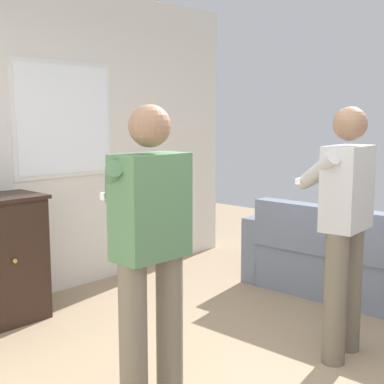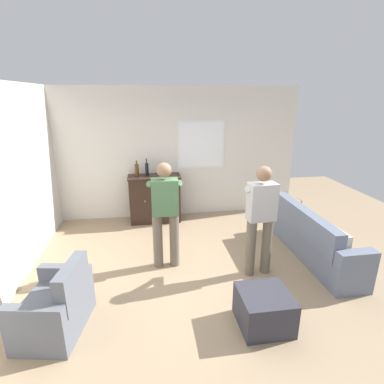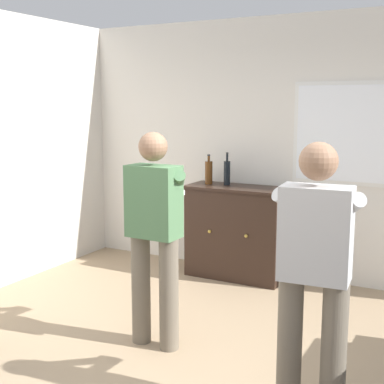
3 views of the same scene
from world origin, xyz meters
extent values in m
plane|color=#9E8466|center=(0.00, 0.00, 0.00)|extent=(10.40, 10.40, 0.00)
cube|color=silver|center=(0.00, 2.66, 1.40)|extent=(5.20, 0.12, 2.80)
cube|color=silver|center=(0.46, 2.60, 1.58)|extent=(1.05, 0.02, 1.05)
cube|color=white|center=(0.46, 2.59, 1.58)|extent=(0.97, 0.03, 0.97)
cube|color=slate|center=(1.98, 0.39, 0.21)|extent=(0.55, 1.92, 0.42)
cube|color=slate|center=(1.77, 0.39, 0.63)|extent=(0.18, 1.92, 0.43)
cube|color=slate|center=(1.98, 1.43, 0.32)|extent=(0.55, 0.18, 0.64)
cube|color=slate|center=(1.98, -0.65, 0.32)|extent=(0.55, 0.18, 0.64)
cube|color=orange|center=(1.90, 1.10, 0.60)|extent=(0.20, 0.42, 0.36)
cube|color=beige|center=(1.90, -0.32, 0.60)|extent=(0.17, 0.41, 0.36)
cube|color=slate|center=(-1.86, -0.73, 0.20)|extent=(0.74, 0.74, 0.40)
cube|color=slate|center=(-1.60, -0.78, 0.62)|extent=(0.25, 0.65, 0.45)
cube|color=slate|center=(-1.93, -1.11, 0.30)|extent=(0.65, 0.23, 0.60)
cube|color=slate|center=(-1.79, -0.36, 0.30)|extent=(0.65, 0.23, 0.60)
cube|color=black|center=(-0.59, 2.30, 0.49)|extent=(1.05, 0.44, 0.98)
cube|color=black|center=(-0.59, 2.30, 0.99)|extent=(1.09, 0.48, 0.03)
sphere|color=#B79338|center=(-0.80, 2.06, 0.54)|extent=(0.04, 0.04, 0.04)
sphere|color=#B79338|center=(-0.38, 2.06, 0.54)|extent=(0.04, 0.04, 0.04)
cylinder|color=#593314|center=(-0.94, 2.32, 1.13)|extent=(0.08, 0.08, 0.25)
cylinder|color=#593314|center=(-0.94, 2.32, 1.29)|extent=(0.03, 0.03, 0.06)
cylinder|color=#262626|center=(-0.94, 2.32, 1.33)|extent=(0.03, 0.03, 0.02)
cylinder|color=black|center=(-0.73, 2.35, 1.14)|extent=(0.07, 0.07, 0.26)
cylinder|color=black|center=(-0.73, 2.35, 1.31)|extent=(0.02, 0.02, 0.08)
cylinder|color=#262626|center=(-0.73, 2.35, 1.35)|extent=(0.03, 0.03, 0.02)
cube|color=#33333D|center=(0.55, -1.03, 0.21)|extent=(0.59, 0.59, 0.43)
cylinder|color=#6B6051|center=(-0.61, 0.46, 0.44)|extent=(0.15, 0.15, 0.88)
cylinder|color=#6B6051|center=(-0.35, 0.45, 0.44)|extent=(0.15, 0.15, 0.88)
cube|color=#4C754C|center=(-0.48, 0.45, 1.16)|extent=(0.41, 0.23, 0.55)
sphere|color=#8C664C|center=(-0.48, 0.45, 1.57)|extent=(0.22, 0.22, 0.22)
cylinder|color=#4C754C|center=(-0.59, 0.61, 1.27)|extent=(0.34, 0.40, 0.29)
cylinder|color=#4C754C|center=(-0.36, 0.61, 1.27)|extent=(0.32, 0.41, 0.29)
cube|color=white|center=(-0.47, 0.77, 1.18)|extent=(0.15, 0.04, 0.04)
cylinder|color=#6B6051|center=(0.74, 0.02, 0.44)|extent=(0.15, 0.15, 0.88)
cylinder|color=#6B6051|center=(1.00, 0.04, 0.44)|extent=(0.15, 0.15, 0.88)
cube|color=#B7B7B7|center=(0.87, 0.03, 1.16)|extent=(0.42, 0.25, 0.55)
sphere|color=#8C664C|center=(0.87, 0.03, 1.57)|extent=(0.22, 0.22, 0.22)
cylinder|color=#B7B7B7|center=(0.74, 0.18, 1.27)|extent=(0.30, 0.42, 0.29)
cylinder|color=#B7B7B7|center=(0.97, 0.20, 1.27)|extent=(0.35, 0.39, 0.29)
cube|color=white|center=(0.85, 0.35, 1.18)|extent=(0.15, 0.05, 0.04)
camera|label=1|loc=(-2.35, -1.56, 1.62)|focal=50.00mm
camera|label=2|loc=(-0.72, -3.79, 2.60)|focal=28.00mm
camera|label=3|loc=(1.64, -2.92, 1.89)|focal=50.00mm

